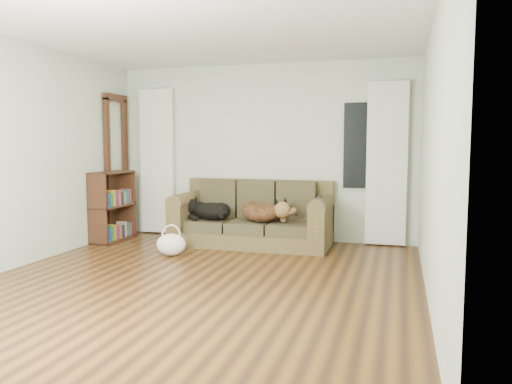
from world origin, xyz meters
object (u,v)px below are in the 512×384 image
(sofa, at_px, (252,213))
(dog_shepherd, at_px, (263,212))
(dog_black_lab, at_px, (210,210))
(bookshelf, at_px, (113,207))
(tote_bag, at_px, (171,243))

(sofa, relative_size, dog_shepherd, 3.43)
(dog_black_lab, distance_m, bookshelf, 1.48)
(tote_bag, relative_size, bookshelf, 0.38)
(sofa, distance_m, dog_black_lab, 0.60)
(sofa, bearing_deg, bookshelf, -173.26)
(dog_shepherd, bearing_deg, tote_bag, 77.52)
(sofa, height_order, dog_shepherd, sofa)
(dog_black_lab, relative_size, tote_bag, 1.51)
(dog_black_lab, xyz_separation_m, dog_shepherd, (0.78, 0.01, 0.01))
(dog_shepherd, relative_size, tote_bag, 1.64)
(sofa, bearing_deg, tote_bag, -129.73)
(tote_bag, xyz_separation_m, bookshelf, (-1.28, 0.71, 0.34))
(sofa, bearing_deg, dog_shepherd, -25.09)
(dog_black_lab, height_order, tote_bag, dog_black_lab)
(bookshelf, bearing_deg, dog_shepherd, -2.51)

